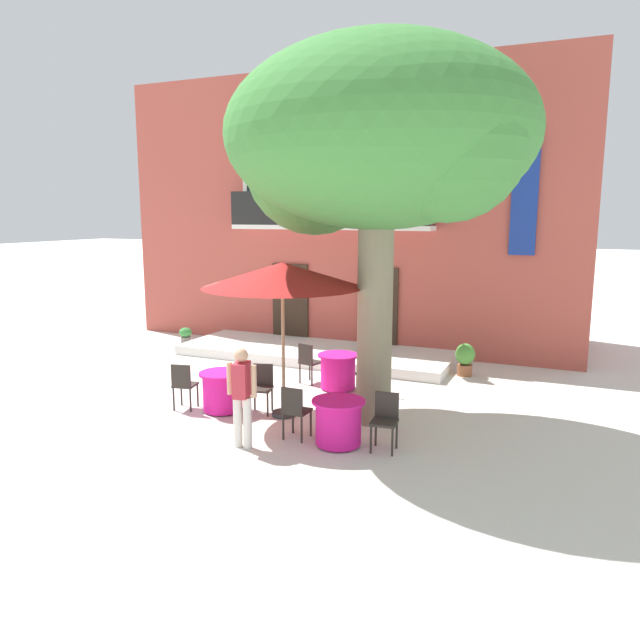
{
  "coord_description": "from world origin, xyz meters",
  "views": [
    {
      "loc": [
        6.28,
        -10.18,
        3.7
      ],
      "look_at": [
        0.84,
        2.24,
        1.3
      ],
      "focal_mm": 33.82,
      "sensor_mm": 36.0,
      "label": 1
    }
  ],
  "objects_px": {
    "cafe_chair_near_tree_1": "(370,369)",
    "ground_planter_left": "(186,336)",
    "pedestrian_near_entrance": "(242,392)",
    "cafe_table_near_tree": "(338,371)",
    "cafe_table_middle": "(222,391)",
    "cafe_table_front": "(338,422)",
    "ground_planter_right": "(465,358)",
    "cafe_chair_middle_1": "(262,385)",
    "cafe_chair_front_0": "(385,417)",
    "plane_tree": "(374,143)",
    "cafe_chair_near_tree_0": "(309,360)",
    "cafe_umbrella": "(282,276)",
    "cafe_chair_front_1": "(295,409)",
    "cafe_chair_middle_0": "(184,383)"
  },
  "relations": [
    {
      "from": "cafe_chair_near_tree_1",
      "to": "ground_planter_left",
      "type": "relative_size",
      "value": 1.7
    },
    {
      "from": "ground_planter_left",
      "to": "pedestrian_near_entrance",
      "type": "distance_m",
      "value": 7.92
    },
    {
      "from": "cafe_table_near_tree",
      "to": "cafe_table_middle",
      "type": "bearing_deg",
      "value": -123.03
    },
    {
      "from": "cafe_chair_near_tree_1",
      "to": "cafe_table_middle",
      "type": "distance_m",
      "value": 3.09
    },
    {
      "from": "cafe_table_near_tree",
      "to": "cafe_table_front",
      "type": "distance_m",
      "value": 3.18
    },
    {
      "from": "ground_planter_right",
      "to": "cafe_chair_middle_1",
      "type": "bearing_deg",
      "value": -126.03
    },
    {
      "from": "cafe_chair_near_tree_1",
      "to": "cafe_chair_front_0",
      "type": "bearing_deg",
      "value": -66.52
    },
    {
      "from": "cafe_chair_front_0",
      "to": "plane_tree",
      "type": "bearing_deg",
      "value": 118.76
    },
    {
      "from": "cafe_chair_near_tree_0",
      "to": "cafe_umbrella",
      "type": "height_order",
      "value": "cafe_umbrella"
    },
    {
      "from": "cafe_table_middle",
      "to": "cafe_table_front",
      "type": "relative_size",
      "value": 1.0
    },
    {
      "from": "cafe_chair_middle_1",
      "to": "ground_planter_left",
      "type": "bearing_deg",
      "value": 138.93
    },
    {
      "from": "plane_tree",
      "to": "ground_planter_left",
      "type": "bearing_deg",
      "value": 151.02
    },
    {
      "from": "cafe_chair_near_tree_1",
      "to": "cafe_chair_front_1",
      "type": "distance_m",
      "value": 2.94
    },
    {
      "from": "cafe_chair_front_0",
      "to": "cafe_table_front",
      "type": "bearing_deg",
      "value": -168.84
    },
    {
      "from": "cafe_table_near_tree",
      "to": "ground_planter_left",
      "type": "height_order",
      "value": "cafe_table_near_tree"
    },
    {
      "from": "cafe_chair_near_tree_1",
      "to": "cafe_umbrella",
      "type": "relative_size",
      "value": 0.31
    },
    {
      "from": "cafe_chair_middle_0",
      "to": "cafe_umbrella",
      "type": "relative_size",
      "value": 0.31
    },
    {
      "from": "cafe_chair_middle_1",
      "to": "cafe_umbrella",
      "type": "distance_m",
      "value": 2.14
    },
    {
      "from": "cafe_chair_front_0",
      "to": "ground_planter_right",
      "type": "xyz_separation_m",
      "value": [
        0.35,
        4.98,
        -0.11
      ]
    },
    {
      "from": "ground_planter_right",
      "to": "pedestrian_near_entrance",
      "type": "bearing_deg",
      "value": -112.88
    },
    {
      "from": "cafe_chair_middle_1",
      "to": "ground_planter_right",
      "type": "height_order",
      "value": "cafe_chair_middle_1"
    },
    {
      "from": "cafe_umbrella",
      "to": "cafe_chair_middle_1",
      "type": "bearing_deg",
      "value": 176.56
    },
    {
      "from": "cafe_chair_front_1",
      "to": "cafe_umbrella",
      "type": "height_order",
      "value": "cafe_umbrella"
    },
    {
      "from": "cafe_chair_front_0",
      "to": "ground_planter_right",
      "type": "bearing_deg",
      "value": 86.0
    },
    {
      "from": "cafe_chair_front_1",
      "to": "ground_planter_left",
      "type": "height_order",
      "value": "cafe_chair_front_1"
    },
    {
      "from": "cafe_chair_middle_0",
      "to": "cafe_chair_front_1",
      "type": "xyz_separation_m",
      "value": [
        2.62,
        -0.54,
        0.0
      ]
    },
    {
      "from": "cafe_chair_middle_0",
      "to": "cafe_chair_middle_1",
      "type": "bearing_deg",
      "value": 18.72
    },
    {
      "from": "plane_tree",
      "to": "cafe_chair_front_0",
      "type": "xyz_separation_m",
      "value": [
        0.67,
        -1.22,
        -4.34
      ]
    },
    {
      "from": "cafe_chair_near_tree_0",
      "to": "pedestrian_near_entrance",
      "type": "xyz_separation_m",
      "value": [
        0.57,
        -3.76,
        0.39
      ]
    },
    {
      "from": "cafe_chair_middle_1",
      "to": "cafe_table_middle",
      "type": "bearing_deg",
      "value": -160.1
    },
    {
      "from": "pedestrian_near_entrance",
      "to": "cafe_chair_middle_0",
      "type": "bearing_deg",
      "value": 149.54
    },
    {
      "from": "cafe_table_near_tree",
      "to": "cafe_chair_front_0",
      "type": "distance_m",
      "value": 3.4
    },
    {
      "from": "plane_tree",
      "to": "cafe_umbrella",
      "type": "height_order",
      "value": "plane_tree"
    },
    {
      "from": "cafe_chair_near_tree_0",
      "to": "cafe_table_middle",
      "type": "xyz_separation_m",
      "value": [
        -0.71,
        -2.35,
        -0.14
      ]
    },
    {
      "from": "cafe_chair_middle_1",
      "to": "pedestrian_near_entrance",
      "type": "bearing_deg",
      "value": -71.02
    },
    {
      "from": "cafe_chair_near_tree_0",
      "to": "ground_planter_left",
      "type": "relative_size",
      "value": 1.7
    },
    {
      "from": "cafe_table_front",
      "to": "cafe_umbrella",
      "type": "distance_m",
      "value": 2.82
    },
    {
      "from": "plane_tree",
      "to": "cafe_chair_near_tree_0",
      "type": "xyz_separation_m",
      "value": [
        -2.01,
        1.7,
        -4.34
      ]
    },
    {
      "from": "cafe_chair_front_1",
      "to": "cafe_umbrella",
      "type": "distance_m",
      "value": 2.41
    },
    {
      "from": "cafe_chair_near_tree_0",
      "to": "cafe_chair_front_0",
      "type": "distance_m",
      "value": 3.96
    },
    {
      "from": "plane_tree",
      "to": "cafe_chair_near_tree_0",
      "type": "relative_size",
      "value": 7.23
    },
    {
      "from": "cafe_chair_near_tree_0",
      "to": "cafe_chair_middle_0",
      "type": "distance_m",
      "value": 2.95
    },
    {
      "from": "cafe_chair_near_tree_0",
      "to": "ground_planter_right",
      "type": "relative_size",
      "value": 1.2
    },
    {
      "from": "cafe_table_front",
      "to": "ground_planter_right",
      "type": "relative_size",
      "value": 1.14
    },
    {
      "from": "plane_tree",
      "to": "cafe_table_middle",
      "type": "xyz_separation_m",
      "value": [
        -2.72,
        -0.66,
        -4.48
      ]
    },
    {
      "from": "cafe_chair_middle_0",
      "to": "ground_planter_right",
      "type": "xyz_separation_m",
      "value": [
        4.45,
        4.65,
        -0.11
      ]
    },
    {
      "from": "cafe_chair_middle_0",
      "to": "pedestrian_near_entrance",
      "type": "relative_size",
      "value": 0.56
    },
    {
      "from": "cafe_chair_middle_1",
      "to": "ground_planter_left",
      "type": "height_order",
      "value": "cafe_chair_middle_1"
    },
    {
      "from": "cafe_table_near_tree",
      "to": "ground_planter_left",
      "type": "distance_m",
      "value": 5.93
    },
    {
      "from": "cafe_chair_middle_0",
      "to": "cafe_table_front",
      "type": "distance_m",
      "value": 3.4
    }
  ]
}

